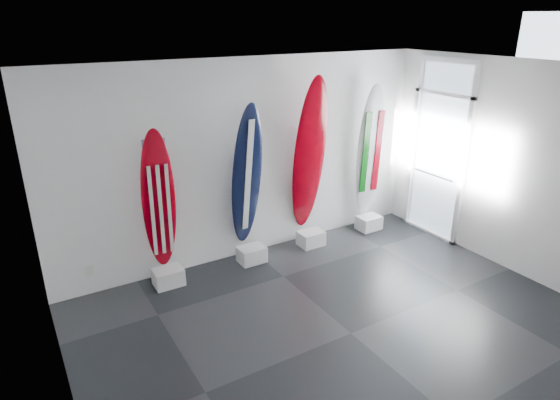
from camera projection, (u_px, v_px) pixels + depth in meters
floor at (351, 333)px, 5.65m from camera, size 6.00×6.00×0.00m
ceiling at (368, 73)px, 4.56m from camera, size 6.00×6.00×0.00m
wall_back at (250, 161)px, 7.11m from camera, size 6.00×0.00×6.00m
wall_left at (56, 296)px, 3.67m from camera, size 0.00×5.00×5.00m
wall_right at (528, 173)px, 6.54m from camera, size 0.00×5.00×5.00m
display_block_usa at (168, 277)px, 6.63m from camera, size 0.40×0.30×0.24m
surfboard_usa at (159, 201)px, 6.31m from camera, size 0.46×0.23×1.98m
display_block_navy at (252, 254)px, 7.26m from camera, size 0.40×0.30×0.24m
surfboard_navy at (247, 177)px, 6.90m from camera, size 0.54×0.46×2.21m
display_block_swiss at (311, 238)px, 7.79m from camera, size 0.40×0.30×0.24m
surfboard_swiss at (309, 156)px, 7.37m from camera, size 0.57×0.46×2.51m
display_block_italy at (369, 223)px, 8.38m from camera, size 0.40×0.30×0.24m
surfboard_italy at (370, 152)px, 8.00m from camera, size 0.53×0.24×2.28m
wall_outlet at (90, 271)px, 6.33m from camera, size 0.09×0.02×0.13m
glass_door at (438, 153)px, 7.80m from camera, size 0.12×1.16×2.85m
balcony at (483, 191)px, 8.77m from camera, size 2.80×2.20×1.20m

